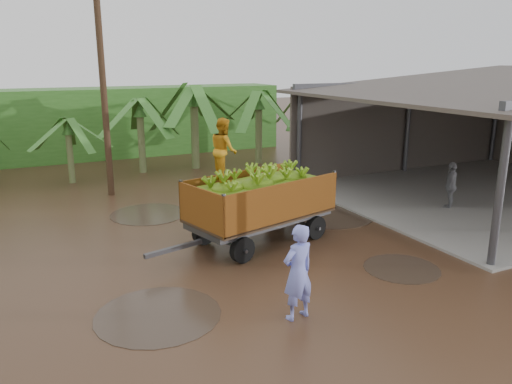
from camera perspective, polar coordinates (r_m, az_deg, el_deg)
ground at (r=13.56m, az=-2.18°, el=-6.87°), size 100.00×100.00×0.00m
packing_shed at (r=21.60m, az=25.66°, el=6.72°), size 12.78×10.80×4.76m
hedge_north at (r=27.89m, az=-19.72°, el=7.37°), size 22.00×3.00×3.60m
banana_trailer at (r=13.90m, az=0.37°, el=-0.79°), size 5.76×2.93×3.57m
man_blue at (r=9.94m, az=4.81°, el=-9.12°), size 0.79×0.59×1.97m
man_grey at (r=18.40m, az=21.38°, el=0.67°), size 1.03×0.90×1.67m
utility_pole at (r=19.36m, az=-17.03°, el=11.04°), size 1.20×0.24×7.77m
banana_plants at (r=18.18m, az=-25.91°, el=3.21°), size 24.89×20.40×4.12m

